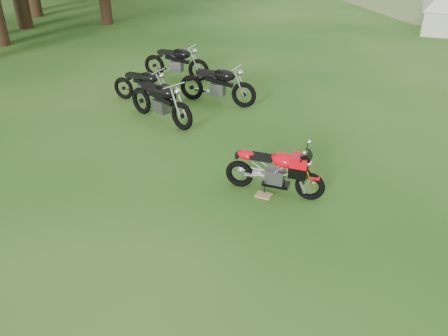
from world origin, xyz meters
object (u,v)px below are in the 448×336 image
Objects in this scene: sport_motorcycle at (275,167)px; vintage_moto_a at (144,85)px; plywood_board at (264,195)px; vintage_moto_b at (217,83)px; vintage_moto_c at (160,100)px; vintage_moto_d at (176,61)px.

sport_motorcycle is 0.89× the size of vintage_moto_a.
vintage_moto_a is (-5.01, 2.37, 0.49)m from plywood_board.
vintage_moto_b is 1.85m from vintage_moto_c.
plywood_board is (-0.08, -0.20, -0.50)m from sport_motorcycle.
sport_motorcycle is at bearing 66.68° from plywood_board.
vintage_moto_b is at bearing 86.23° from vintage_moto_c.
sport_motorcycle is at bearing -31.65° from vintage_moto_a.
vintage_moto_b is at bearing 134.51° from plywood_board.
plywood_board is at bearing -55.60° from vintage_moto_b.
vintage_moto_c reaches higher than plywood_board.
plywood_board is 4.12m from vintage_moto_c.
vintage_moto_c reaches higher than sport_motorcycle.
vintage_moto_b is 1.01× the size of vintage_moto_d.
plywood_board is 7.32m from vintage_moto_d.
sport_motorcycle is at bearing -51.10° from vintage_moto_d.
vintage_moto_b is 2.62m from vintage_moto_d.
vintage_moto_c is at bearing -70.80° from vintage_moto_d.
plywood_board is at bearing -52.72° from vintage_moto_d.
vintage_moto_d reaches higher than plywood_board.
plywood_board is at bearing -13.90° from vintage_moto_c.
vintage_moto_b is (1.66, 1.04, 0.06)m from vintage_moto_a.
vintage_moto_b is at bearing 23.41° from vintage_moto_a.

